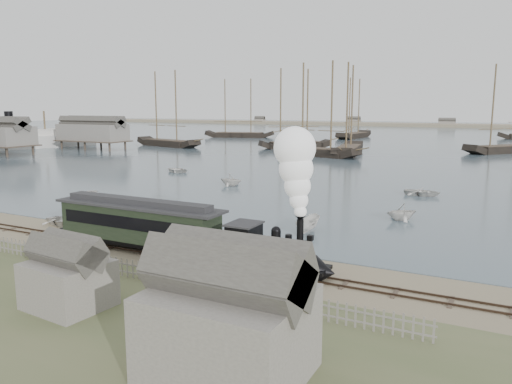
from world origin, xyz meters
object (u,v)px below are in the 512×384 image
at_px(passenger_coach, 138,222).
at_px(steamship, 10,130).
at_px(beached_dinghy, 65,221).
at_px(locomotive, 290,211).

distance_m(passenger_coach, steamship, 102.85).
relative_size(passenger_coach, beached_dinghy, 3.49).
bearing_deg(passenger_coach, locomotive, 0.00).
bearing_deg(beached_dinghy, passenger_coach, -100.08).
bearing_deg(locomotive, passenger_coach, 180.00).
distance_m(beached_dinghy, steamship, 91.75).
bearing_deg(locomotive, steamship, 151.28).
xyz_separation_m(locomotive, steamship, (-99.36, 54.44, 0.59)).
relative_size(passenger_coach, steamship, 0.33).
bearing_deg(passenger_coach, steamship, 148.03).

